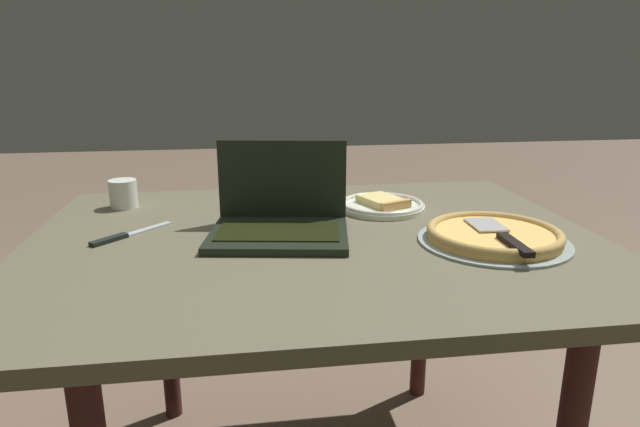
{
  "coord_description": "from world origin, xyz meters",
  "views": [
    {
      "loc": [
        0.16,
        1.2,
        1.14
      ],
      "look_at": [
        -0.01,
        0.03,
        0.8
      ],
      "focal_mm": 30.62,
      "sensor_mm": 36.0,
      "label": 1
    }
  ],
  "objects_px": {
    "dining_table": "(315,265)",
    "pizza_plate": "(382,205)",
    "drink_cup": "(123,193)",
    "pizza_tray": "(494,235)",
    "table_knife": "(125,236)",
    "laptop": "(280,218)"
  },
  "relations": [
    {
      "from": "laptop",
      "to": "pizza_plate",
      "type": "height_order",
      "value": "laptop"
    },
    {
      "from": "pizza_plate",
      "to": "table_knife",
      "type": "bearing_deg",
      "value": 12.87
    },
    {
      "from": "laptop",
      "to": "drink_cup",
      "type": "bearing_deg",
      "value": -36.3
    },
    {
      "from": "pizza_tray",
      "to": "table_knife",
      "type": "height_order",
      "value": "pizza_tray"
    },
    {
      "from": "pizza_tray",
      "to": "table_knife",
      "type": "xyz_separation_m",
      "value": [
        0.83,
        -0.16,
        -0.01
      ]
    },
    {
      "from": "drink_cup",
      "to": "laptop",
      "type": "bearing_deg",
      "value": 143.7
    },
    {
      "from": "table_knife",
      "to": "pizza_plate",
      "type": "bearing_deg",
      "value": -167.13
    },
    {
      "from": "dining_table",
      "to": "drink_cup",
      "type": "height_order",
      "value": "drink_cup"
    },
    {
      "from": "pizza_tray",
      "to": "table_knife",
      "type": "bearing_deg",
      "value": -10.86
    },
    {
      "from": "dining_table",
      "to": "laptop",
      "type": "xyz_separation_m",
      "value": [
        0.08,
        -0.02,
        0.11
      ]
    },
    {
      "from": "dining_table",
      "to": "table_knife",
      "type": "bearing_deg",
      "value": -6.84
    },
    {
      "from": "pizza_tray",
      "to": "drink_cup",
      "type": "bearing_deg",
      "value": -26.12
    },
    {
      "from": "dining_table",
      "to": "pizza_tray",
      "type": "height_order",
      "value": "pizza_tray"
    },
    {
      "from": "laptop",
      "to": "table_knife",
      "type": "bearing_deg",
      "value": -4.57
    },
    {
      "from": "pizza_plate",
      "to": "dining_table",
      "type": "bearing_deg",
      "value": 43.49
    },
    {
      "from": "pizza_plate",
      "to": "pizza_tray",
      "type": "bearing_deg",
      "value": 120.04
    },
    {
      "from": "pizza_plate",
      "to": "drink_cup",
      "type": "bearing_deg",
      "value": -10.02
    },
    {
      "from": "pizza_tray",
      "to": "table_knife",
      "type": "relative_size",
      "value": 1.96
    },
    {
      "from": "table_knife",
      "to": "laptop",
      "type": "bearing_deg",
      "value": 175.43
    },
    {
      "from": "dining_table",
      "to": "pizza_plate",
      "type": "height_order",
      "value": "pizza_plate"
    },
    {
      "from": "pizza_tray",
      "to": "drink_cup",
      "type": "distance_m",
      "value": 0.98
    },
    {
      "from": "dining_table",
      "to": "pizza_plate",
      "type": "bearing_deg",
      "value": -136.51
    }
  ]
}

